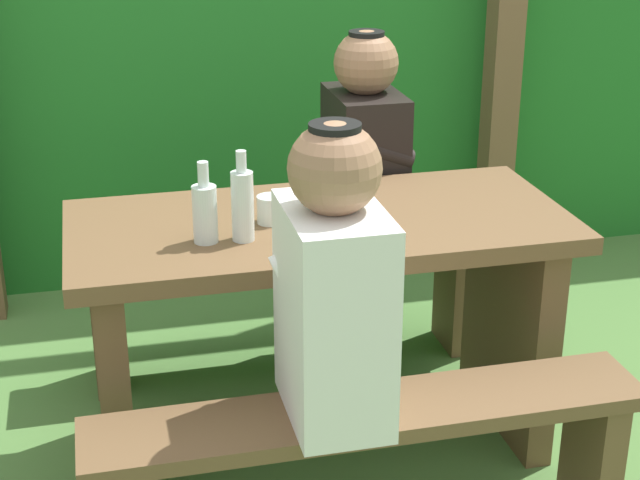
{
  "coord_description": "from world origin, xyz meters",
  "views": [
    {
      "loc": [
        -0.6,
        -2.49,
        1.72
      ],
      "look_at": [
        0.0,
        0.0,
        0.68
      ],
      "focal_mm": 55.23,
      "sensor_mm": 36.0,
      "label": 1
    }
  ],
  "objects_px": {
    "bottle_right": "(242,204)",
    "person_white_shirt": "(334,286)",
    "bottle_left": "(205,211)",
    "bench_near": "(369,450)",
    "picnic_table": "(320,295)",
    "bench_far": "(285,281)",
    "cell_phone": "(352,216)",
    "person_black_coat": "(365,148)",
    "drinking_glass": "(270,209)"
  },
  "relations": [
    {
      "from": "bottle_right",
      "to": "person_white_shirt",
      "type": "bearing_deg",
      "value": -70.9
    },
    {
      "from": "bottle_left",
      "to": "bench_near",
      "type": "bearing_deg",
      "value": -51.82
    },
    {
      "from": "bottle_left",
      "to": "picnic_table",
      "type": "bearing_deg",
      "value": 16.44
    },
    {
      "from": "bench_far",
      "to": "cell_phone",
      "type": "xyz_separation_m",
      "value": [
        0.09,
        -0.54,
        0.43
      ]
    },
    {
      "from": "bench_far",
      "to": "bottle_right",
      "type": "bearing_deg",
      "value": -110.45
    },
    {
      "from": "bottle_left",
      "to": "bottle_right",
      "type": "xyz_separation_m",
      "value": [
        0.1,
        -0.01,
        0.02
      ]
    },
    {
      "from": "person_black_coat",
      "to": "bottle_right",
      "type": "distance_m",
      "value": 0.81
    },
    {
      "from": "picnic_table",
      "to": "bottle_left",
      "type": "bearing_deg",
      "value": -163.56
    },
    {
      "from": "bottle_left",
      "to": "cell_phone",
      "type": "height_order",
      "value": "bottle_left"
    },
    {
      "from": "picnic_table",
      "to": "bottle_left",
      "type": "distance_m",
      "value": 0.47
    },
    {
      "from": "drinking_glass",
      "to": "bench_far",
      "type": "bearing_deg",
      "value": 74.75
    },
    {
      "from": "person_black_coat",
      "to": "bottle_right",
      "type": "relative_size",
      "value": 2.94
    },
    {
      "from": "picnic_table",
      "to": "bench_far",
      "type": "height_order",
      "value": "picnic_table"
    },
    {
      "from": "person_white_shirt",
      "to": "bench_far",
      "type": "bearing_deg",
      "value": 84.9
    },
    {
      "from": "picnic_table",
      "to": "cell_phone",
      "type": "height_order",
      "value": "cell_phone"
    },
    {
      "from": "cell_phone",
      "to": "person_white_shirt",
      "type": "bearing_deg",
      "value": -127.22
    },
    {
      "from": "bottle_left",
      "to": "drinking_glass",
      "type": "bearing_deg",
      "value": 28.17
    },
    {
      "from": "drinking_glass",
      "to": "bottle_right",
      "type": "height_order",
      "value": "bottle_right"
    },
    {
      "from": "person_white_shirt",
      "to": "bottle_right",
      "type": "distance_m",
      "value": 0.44
    },
    {
      "from": "picnic_table",
      "to": "person_black_coat",
      "type": "bearing_deg",
      "value": 61.72
    },
    {
      "from": "bench_far",
      "to": "cell_phone",
      "type": "height_order",
      "value": "cell_phone"
    },
    {
      "from": "picnic_table",
      "to": "person_white_shirt",
      "type": "distance_m",
      "value": 0.59
    },
    {
      "from": "bench_near",
      "to": "cell_phone",
      "type": "distance_m",
      "value": 0.66
    },
    {
      "from": "drinking_glass",
      "to": "bottle_right",
      "type": "distance_m",
      "value": 0.16
    },
    {
      "from": "bottle_left",
      "to": "person_white_shirt",
      "type": "bearing_deg",
      "value": -60.24
    },
    {
      "from": "drinking_glass",
      "to": "bottle_left",
      "type": "relative_size",
      "value": 0.35
    },
    {
      "from": "bench_far",
      "to": "person_black_coat",
      "type": "distance_m",
      "value": 0.54
    },
    {
      "from": "person_white_shirt",
      "to": "cell_phone",
      "type": "xyz_separation_m",
      "value": [
        0.18,
        0.5,
        -0.03
      ]
    },
    {
      "from": "bottle_left",
      "to": "cell_phone",
      "type": "xyz_separation_m",
      "value": [
        0.42,
        0.08,
        -0.08
      ]
    },
    {
      "from": "bench_far",
      "to": "bottle_right",
      "type": "height_order",
      "value": "bottle_right"
    },
    {
      "from": "person_white_shirt",
      "to": "person_black_coat",
      "type": "relative_size",
      "value": 1.0
    },
    {
      "from": "bottle_right",
      "to": "cell_phone",
      "type": "relative_size",
      "value": 1.75
    },
    {
      "from": "bench_far",
      "to": "cell_phone",
      "type": "distance_m",
      "value": 0.7
    },
    {
      "from": "bench_near",
      "to": "drinking_glass",
      "type": "height_order",
      "value": "drinking_glass"
    },
    {
      "from": "picnic_table",
      "to": "person_white_shirt",
      "type": "relative_size",
      "value": 1.95
    },
    {
      "from": "bench_far",
      "to": "drinking_glass",
      "type": "height_order",
      "value": "drinking_glass"
    },
    {
      "from": "picnic_table",
      "to": "bottle_right",
      "type": "xyz_separation_m",
      "value": [
        -0.23,
        -0.11,
        0.34
      ]
    },
    {
      "from": "bench_near",
      "to": "bottle_right",
      "type": "xyz_separation_m",
      "value": [
        -0.23,
        0.41,
        0.53
      ]
    },
    {
      "from": "cell_phone",
      "to": "bench_far",
      "type": "bearing_deg",
      "value": 81.89
    },
    {
      "from": "bench_far",
      "to": "person_black_coat",
      "type": "height_order",
      "value": "person_black_coat"
    },
    {
      "from": "person_black_coat",
      "to": "bottle_right",
      "type": "xyz_separation_m",
      "value": [
        -0.51,
        -0.62,
        0.07
      ]
    },
    {
      "from": "bench_far",
      "to": "drinking_glass",
      "type": "xyz_separation_m",
      "value": [
        -0.14,
        -0.52,
        0.46
      ]
    },
    {
      "from": "picnic_table",
      "to": "cell_phone",
      "type": "relative_size",
      "value": 10.0
    },
    {
      "from": "drinking_glass",
      "to": "cell_phone",
      "type": "distance_m",
      "value": 0.23
    },
    {
      "from": "picnic_table",
      "to": "bench_near",
      "type": "height_order",
      "value": "picnic_table"
    },
    {
      "from": "picnic_table",
      "to": "bench_far",
      "type": "distance_m",
      "value": 0.55
    },
    {
      "from": "person_black_coat",
      "to": "bottle_right",
      "type": "bearing_deg",
      "value": -129.35
    },
    {
      "from": "bottle_right",
      "to": "drinking_glass",
      "type": "bearing_deg",
      "value": 50.22
    },
    {
      "from": "picnic_table",
      "to": "person_white_shirt",
      "type": "xyz_separation_m",
      "value": [
        -0.09,
        -0.52,
        0.27
      ]
    },
    {
      "from": "drinking_glass",
      "to": "bottle_left",
      "type": "xyz_separation_m",
      "value": [
        -0.19,
        -0.1,
        0.05
      ]
    }
  ]
}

